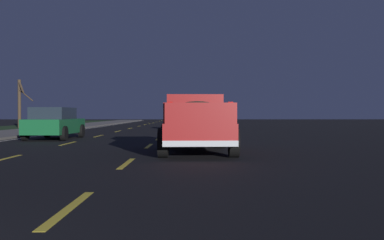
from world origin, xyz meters
The scene contains 7 objects.
ground centered at (27.00, 0.00, 0.00)m, with size 144.00×144.00×0.00m, color black.
sidewalk_shoulder centered at (27.00, 7.45, 0.06)m, with size 108.00×4.00×0.12m, color slate.
lane_markings centered at (30.30, 3.03, 0.00)m, with size 108.00×7.04×0.01m.
pickup_truck centered at (12.23, -3.50, 0.98)m, with size 5.49×2.41×1.87m.
sedan_green centered at (19.80, 3.29, 0.78)m, with size 4.45×2.10×1.54m.
sedan_tan centered at (32.19, -3.30, 0.78)m, with size 4.45×2.10×1.54m.
bare_tree_far centered at (36.93, 11.38, 2.24)m, with size 1.22×1.54×4.19m.
Camera 1 is at (-2.47, -3.33, 1.24)m, focal length 42.71 mm.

